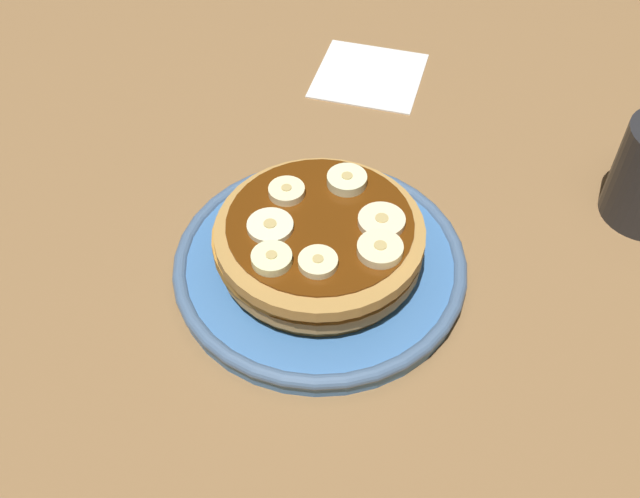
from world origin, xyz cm
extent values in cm
cube|color=olive|center=(0.00, 0.00, -1.50)|extent=(140.00, 140.00, 3.00)
cylinder|color=#3F72B2|center=(0.00, 0.00, 0.83)|extent=(23.10, 23.10, 1.65)
torus|color=#496588|center=(0.00, 0.00, 1.41)|extent=(23.56, 23.56, 1.16)
cylinder|color=#98642C|center=(-0.32, -0.44, 2.18)|extent=(15.04, 15.04, 1.05)
cylinder|color=tan|center=(0.11, -0.32, 3.23)|extent=(16.06, 16.06, 1.05)
cylinder|color=#B77F31|center=(-0.41, 0.55, 4.28)|extent=(15.56, 15.56, 1.05)
cylinder|color=#BA8944|center=(-0.51, -0.12, 5.33)|extent=(15.99, 15.99, 1.05)
cylinder|color=#592B0A|center=(0.00, 0.00, 5.94)|extent=(14.32, 14.32, 0.16)
cylinder|color=#EFF4BB|center=(4.27, -1.98, 6.35)|extent=(3.18, 3.18, 0.98)
cylinder|color=tan|center=(4.27, -1.98, 6.88)|extent=(0.89, 0.89, 0.08)
cylinder|color=#FAE8B7|center=(0.13, -4.63, 6.21)|extent=(3.58, 3.58, 0.71)
cylinder|color=tan|center=(0.13, -4.63, 6.61)|extent=(1.00, 1.00, 0.08)
cylinder|color=#F7F0B5|center=(-4.26, 0.29, 6.24)|extent=(2.87, 2.87, 0.77)
cylinder|color=tan|center=(-4.26, 0.29, 6.66)|extent=(0.80, 0.80, 0.08)
cylinder|color=#F6F1C2|center=(-0.78, 3.70, 6.17)|extent=(3.50, 3.50, 0.62)
cylinder|color=tan|center=(-0.78, 3.70, 6.52)|extent=(0.98, 0.98, 0.08)
cylinder|color=#FCEEB4|center=(2.92, 2.71, 6.27)|extent=(2.86, 2.86, 0.83)
cylinder|color=tan|center=(2.92, 2.71, 6.73)|extent=(0.80, 0.80, 0.08)
cylinder|color=#F7EAB4|center=(-2.92, -4.45, 6.30)|extent=(3.38, 3.38, 0.88)
cylinder|color=tan|center=(-2.92, -4.45, 6.78)|extent=(0.95, 0.95, 0.08)
cylinder|color=#ECF1B2|center=(-4.09, 3.32, 6.29)|extent=(2.97, 2.97, 0.87)
cylinder|color=tan|center=(-4.09, 3.32, 6.77)|extent=(0.83, 0.83, 0.08)
cube|color=white|center=(27.58, -4.31, 0.15)|extent=(13.29, 13.29, 0.30)
camera|label=1|loc=(-37.96, -1.29, 45.51)|focal=40.73mm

